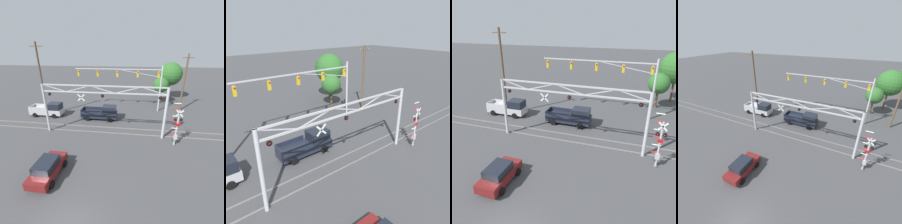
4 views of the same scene
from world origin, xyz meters
TOP-DOWN VIEW (x-y plane):
  - rail_track_near at (0.00, 11.79)m, footprint 80.00×0.08m
  - rail_track_far at (0.00, 13.23)m, footprint 80.00×0.08m
  - crossing_gantry at (-0.01, 11.51)m, footprint 14.60×0.31m
  - crossing_signal_mast at (8.15, 10.14)m, footprint 1.10×0.35m
  - traffic_signal_span at (3.63, 20.48)m, footprint 14.38×0.39m
  - pickup_truck_lead at (-1.06, 15.94)m, footprint 5.35×2.08m
  - pickup_truck_following at (-9.70, 16.17)m, footprint 5.14×2.08m
  - sedan_waiting at (-3.28, 4.24)m, footprint 1.95×3.90m
  - utility_pole_left at (-10.22, 16.37)m, footprint 1.80×0.28m
  - utility_pole_right at (11.72, 21.20)m, footprint 1.80×0.28m
  - background_tree_beyond_span at (11.20, 28.60)m, footprint 4.74×4.74m
  - background_tree_far_left_verge at (8.85, 25.04)m, footprint 2.94×2.94m

SIDE VIEW (x-z plane):
  - rail_track_near at x=0.00m, z-range 0.00..0.10m
  - rail_track_far at x=0.00m, z-range 0.00..0.10m
  - sedan_waiting at x=-3.28m, z-range 0.00..1.56m
  - pickup_truck_following at x=-9.70m, z-range -0.07..2.06m
  - pickup_truck_lead at x=-1.06m, z-range -0.07..2.07m
  - crossing_signal_mast at x=8.15m, z-range -0.44..4.50m
  - background_tree_far_left_verge at x=8.85m, z-range 1.03..6.09m
  - crossing_gantry at x=-0.01m, z-range 1.01..7.18m
  - utility_pole_right at x=11.72m, z-range 0.15..9.48m
  - background_tree_beyond_span at x=11.20m, z-range 1.42..9.02m
  - traffic_signal_span at x=3.63m, z-range 1.71..9.28m
  - utility_pole_left at x=-10.22m, z-range 0.15..11.06m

